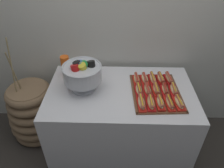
{
  "coord_description": "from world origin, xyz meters",
  "views": [
    {
      "loc": [
        -0.04,
        -1.45,
        1.91
      ],
      "look_at": [
        -0.08,
        -0.02,
        0.84
      ],
      "focal_mm": 33.83,
      "sensor_mm": 36.0,
      "label": 1
    }
  ],
  "objects": [
    {
      "name": "hot_dog_9",
      "position": [
        0.45,
        -0.02,
        0.8
      ],
      "size": [
        0.06,
        0.17,
        0.06
      ],
      "color": "red",
      "rests_on": "serving_tray"
    },
    {
      "name": "hot_dog_13",
      "position": [
        0.37,
        0.14,
        0.8
      ],
      "size": [
        0.08,
        0.16,
        0.06
      ],
      "color": "#B21414",
      "rests_on": "serving_tray"
    },
    {
      "name": "hot_dog_5",
      "position": [
        0.15,
        -0.04,
        0.8
      ],
      "size": [
        0.07,
        0.16,
        0.06
      ],
      "color": "red",
      "rests_on": "serving_tray"
    },
    {
      "name": "buffet_table",
      "position": [
        0.0,
        0.0,
        0.4
      ],
      "size": [
        1.29,
        0.78,
        0.76
      ],
      "color": "silver",
      "rests_on": "ground_plane"
    },
    {
      "name": "ground_plane",
      "position": [
        0.0,
        0.0,
        0.0
      ],
      "size": [
        10.0,
        10.0,
        0.0
      ],
      "primitive_type": "plane",
      "color": "#38332D"
    },
    {
      "name": "hot_dog_8",
      "position": [
        0.38,
        -0.02,
        0.8
      ],
      "size": [
        0.06,
        0.16,
        0.06
      ],
      "color": "red",
      "rests_on": "serving_tray"
    },
    {
      "name": "hot_dog_4",
      "position": [
        0.46,
        -0.18,
        0.8
      ],
      "size": [
        0.08,
        0.17,
        0.06
      ],
      "color": "red",
      "rests_on": "serving_tray"
    },
    {
      "name": "hot_dog_7",
      "position": [
        0.3,
        -0.03,
        0.8
      ],
      "size": [
        0.07,
        0.16,
        0.06
      ],
      "color": "red",
      "rests_on": "serving_tray"
    },
    {
      "name": "hot_dog_1",
      "position": [
        0.24,
        -0.2,
        0.8
      ],
      "size": [
        0.07,
        0.17,
        0.06
      ],
      "color": "#B21414",
      "rests_on": "serving_tray"
    },
    {
      "name": "hot_dog_12",
      "position": [
        0.29,
        0.14,
        0.8
      ],
      "size": [
        0.07,
        0.18,
        0.06
      ],
      "color": "red",
      "rests_on": "serving_tray"
    },
    {
      "name": "hot_dog_2",
      "position": [
        0.31,
        -0.19,
        0.8
      ],
      "size": [
        0.07,
        0.16,
        0.06
      ],
      "color": "red",
      "rests_on": "serving_tray"
    },
    {
      "name": "hot_dog_10",
      "position": [
        0.14,
        0.13,
        0.8
      ],
      "size": [
        0.07,
        0.16,
        0.06
      ],
      "color": "red",
      "rests_on": "serving_tray"
    },
    {
      "name": "back_wall",
      "position": [
        0.0,
        0.49,
        1.3
      ],
      "size": [
        6.0,
        0.1,
        2.6
      ],
      "primitive_type": "cube",
      "color": "beige",
      "rests_on": "ground_plane"
    },
    {
      "name": "hot_dog_0",
      "position": [
        0.16,
        -0.2,
        0.8
      ],
      "size": [
        0.07,
        0.18,
        0.06
      ],
      "color": "red",
      "rests_on": "serving_tray"
    },
    {
      "name": "floor_vase",
      "position": [
        -0.93,
        0.17,
        0.3
      ],
      "size": [
        0.54,
        0.54,
        1.18
      ],
      "color": "#896B4C",
      "rests_on": "ground_plane"
    },
    {
      "name": "punch_bowl",
      "position": [
        -0.33,
        0.02,
        0.93
      ],
      "size": [
        0.33,
        0.33,
        0.28
      ],
      "color": "silver",
      "rests_on": "buffet_table"
    },
    {
      "name": "hot_dog_3",
      "position": [
        0.39,
        -0.19,
        0.8
      ],
      "size": [
        0.07,
        0.18,
        0.06
      ],
      "color": "red",
      "rests_on": "serving_tray"
    },
    {
      "name": "cup_stack",
      "position": [
        -0.52,
        0.21,
        0.87
      ],
      "size": [
        0.08,
        0.08,
        0.21
      ],
      "color": "#EA5B19",
      "rests_on": "buffet_table"
    },
    {
      "name": "hot_dog_14",
      "position": [
        0.44,
        0.14,
        0.8
      ],
      "size": [
        0.08,
        0.18,
        0.06
      ],
      "color": "#B21414",
      "rests_on": "serving_tray"
    },
    {
      "name": "serving_tray",
      "position": [
        0.3,
        -0.03,
        0.77
      ],
      "size": [
        0.43,
        0.55,
        0.01
      ],
      "color": "brown",
      "rests_on": "buffet_table"
    },
    {
      "name": "hot_dog_11",
      "position": [
        0.22,
        0.13,
        0.8
      ],
      "size": [
        0.08,
        0.17,
        0.06
      ],
      "color": "red",
      "rests_on": "serving_tray"
    },
    {
      "name": "hot_dog_6",
      "position": [
        0.23,
        -0.03,
        0.8
      ],
      "size": [
        0.08,
        0.17,
        0.06
      ],
      "color": "red",
      "rests_on": "serving_tray"
    }
  ]
}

